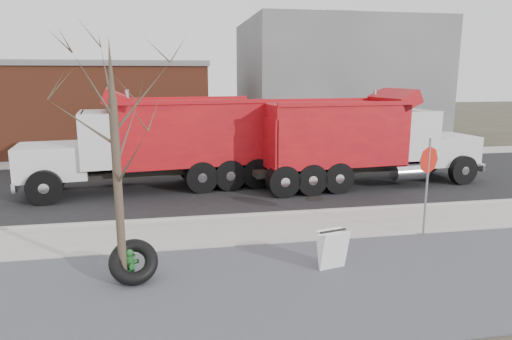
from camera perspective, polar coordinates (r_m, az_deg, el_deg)
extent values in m
plane|color=#383328|center=(13.19, -0.99, -7.95)|extent=(120.00, 120.00, 0.00)
cube|color=slate|center=(10.01, 2.44, -14.48)|extent=(60.00, 5.00, 0.03)
cube|color=#9E9B93|center=(13.41, -1.17, -7.47)|extent=(60.00, 2.50, 0.06)
cube|color=#9E9B93|center=(14.62, -2.01, -5.73)|extent=(60.00, 0.15, 0.11)
cube|color=black|center=(19.18, -4.12, -1.67)|extent=(60.00, 9.40, 0.02)
cube|color=#9E9B93|center=(24.73, -5.61, 1.37)|extent=(60.00, 2.00, 0.06)
cube|color=gray|center=(32.21, 9.70, 10.75)|extent=(12.00, 10.00, 8.00)
cube|color=brown|center=(30.38, -25.88, 6.88)|extent=(20.00, 8.00, 5.00)
cube|color=gray|center=(30.32, -26.33, 11.86)|extent=(20.20, 8.20, 0.30)
cylinder|color=#382D23|center=(10.02, -16.83, -2.86)|extent=(0.18, 0.18, 4.00)
cone|color=#382D23|center=(9.72, -17.74, 12.15)|extent=(0.14, 0.14, 1.20)
cylinder|color=#246028|center=(10.79, -15.45, -12.85)|extent=(0.40, 0.40, 0.05)
cylinder|color=#246028|center=(10.68, -15.53, -11.53)|extent=(0.21, 0.21, 0.54)
cylinder|color=#246028|center=(10.59, -15.61, -10.31)|extent=(0.27, 0.27, 0.05)
sphere|color=#246028|center=(10.56, -15.63, -9.86)|extent=(0.22, 0.22, 0.22)
cylinder|color=#246028|center=(10.52, -15.66, -9.40)|extent=(0.05, 0.05, 0.05)
cylinder|color=#246028|center=(10.61, -16.36, -11.26)|extent=(0.14, 0.13, 0.10)
cylinder|color=#246028|center=(10.69, -14.77, -10.98)|extent=(0.14, 0.13, 0.10)
cylinder|color=#246028|center=(10.52, -15.28, -11.50)|extent=(0.17, 0.15, 0.14)
torus|color=black|center=(10.46, -15.06, -11.03)|extent=(1.14, 1.03, 0.97)
cylinder|color=gray|center=(13.45, 20.55, -2.14)|extent=(0.06, 0.06, 2.78)
cylinder|color=red|center=(13.29, 20.79, 1.19)|extent=(0.71, 0.32, 0.75)
cube|color=white|center=(10.77, 9.83, -9.97)|extent=(0.71, 0.38, 0.92)
cube|color=white|center=(10.92, 9.26, -9.64)|extent=(0.71, 0.38, 0.92)
cube|color=black|center=(10.69, 9.62, -7.52)|extent=(0.67, 0.19, 0.04)
cube|color=black|center=(19.37, 13.10, 0.32)|extent=(9.35, 1.75, 0.24)
cube|color=silver|center=(21.33, 22.19, 2.44)|extent=(2.57, 2.32, 1.20)
cube|color=silver|center=(22.00, 24.40, 2.52)|extent=(0.22, 1.90, 1.09)
cube|color=silver|center=(20.13, 18.04, 4.42)|extent=(1.95, 2.64, 1.96)
cube|color=black|center=(20.50, 19.90, 5.95)|extent=(0.24, 2.17, 0.87)
cube|color=#B80F11|center=(18.50, 9.44, 4.59)|extent=(5.65, 3.07, 2.39)
cylinder|color=silver|center=(20.51, 14.55, 6.12)|extent=(0.16, 0.16, 2.61)
cylinder|color=black|center=(22.49, 20.65, 1.16)|extent=(1.22, 0.43, 1.20)
cylinder|color=black|center=(20.67, 24.44, -0.01)|extent=(1.22, 0.43, 1.20)
cylinder|color=black|center=(19.22, 4.44, 0.20)|extent=(1.22, 0.43, 1.20)
cylinder|color=black|center=(17.31, 6.79, -1.12)|extent=(1.22, 0.43, 1.20)
cube|color=black|center=(18.49, -12.59, -0.15)|extent=(9.11, 2.09, 0.24)
cube|color=silver|center=(18.44, -24.09, 1.04)|extent=(2.69, 2.45, 1.22)
cube|color=silver|center=(18.59, -27.36, 0.83)|extent=(0.30, 1.93, 1.11)
cube|color=silver|center=(18.20, -18.34, 3.82)|extent=(2.08, 2.75, 2.00)
cube|color=black|center=(18.16, -20.83, 5.40)|extent=(0.33, 2.21, 0.89)
cube|color=#B80F11|center=(18.43, -8.31, 4.72)|extent=(5.83, 3.33, 2.44)
cylinder|color=silver|center=(17.11, -15.61, 5.20)|extent=(0.17, 0.17, 2.66)
cylinder|color=black|center=(17.44, -24.95, -2.02)|extent=(1.25, 0.48, 1.22)
cylinder|color=black|center=(19.76, -24.13, -0.44)|extent=(1.25, 0.48, 1.22)
cylinder|color=black|center=(17.93, -3.40, -0.58)|extent=(1.25, 0.48, 1.22)
cylinder|color=black|center=(19.96, -4.92, 0.66)|extent=(1.25, 0.48, 1.22)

